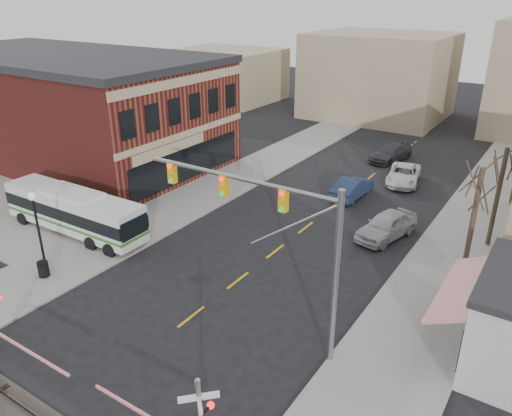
{
  "coord_description": "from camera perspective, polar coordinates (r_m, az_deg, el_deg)",
  "views": [
    {
      "loc": [
        13.83,
        -13.28,
        14.86
      ],
      "look_at": [
        -0.29,
        8.28,
        3.5
      ],
      "focal_mm": 35.0,
      "sensor_mm": 36.0,
      "label": 1
    }
  ],
  "objects": [
    {
      "name": "ground",
      "position": [
        24.26,
        -10.53,
        -14.47
      ],
      "size": [
        160.0,
        160.0,
        0.0
      ],
      "primitive_type": "plane",
      "color": "black",
      "rests_on": "ground"
    },
    {
      "name": "sidewalk_west",
      "position": [
        43.26,
        -1.71,
        3.76
      ],
      "size": [
        5.0,
        60.0,
        0.12
      ],
      "primitive_type": "cube",
      "color": "gray",
      "rests_on": "ground"
    },
    {
      "name": "sidewalk_east",
      "position": [
        36.68,
        23.49,
        -2.12
      ],
      "size": [
        5.0,
        60.0,
        0.12
      ],
      "primitive_type": "cube",
      "color": "gray",
      "rests_on": "ground"
    },
    {
      "name": "brick_building",
      "position": [
        51.23,
        -21.1,
        10.91
      ],
      "size": [
        30.4,
        15.4,
        9.6
      ],
      "color": "maroon",
      "rests_on": "ground"
    },
    {
      "name": "tree_east_a",
      "position": [
        27.92,
        23.36,
        -2.32
      ],
      "size": [
        0.28,
        0.28,
        6.75
      ],
      "color": "#382B21",
      "rests_on": "sidewalk_east"
    },
    {
      "name": "tree_east_b",
      "position": [
        33.5,
        25.84,
        1.06
      ],
      "size": [
        0.28,
        0.28,
        6.3
      ],
      "color": "#382B21",
      "rests_on": "sidewalk_east"
    },
    {
      "name": "transit_bus",
      "position": [
        34.56,
        -20.08,
        -0.29
      ],
      "size": [
        10.97,
        2.58,
        2.81
      ],
      "color": "silver",
      "rests_on": "ground"
    },
    {
      "name": "traffic_signal_mast",
      "position": [
        20.86,
        2.63,
        -2.21
      ],
      "size": [
        9.7,
        0.3,
        8.0
      ],
      "color": "gray",
      "rests_on": "ground"
    },
    {
      "name": "street_lamp",
      "position": [
        29.75,
        -23.86,
        -0.88
      ],
      "size": [
        0.44,
        0.44,
        4.74
      ],
      "color": "black",
      "rests_on": "sidewalk_west"
    },
    {
      "name": "trash_bin",
      "position": [
        30.34,
        -23.13,
        -6.42
      ],
      "size": [
        0.6,
        0.6,
        0.9
      ],
      "primitive_type": "cylinder",
      "color": "black",
      "rests_on": "sidewalk_west"
    },
    {
      "name": "car_a",
      "position": [
        33.3,
        14.69,
        -1.93
      ],
      "size": [
        3.13,
        5.31,
        1.69
      ],
      "primitive_type": "imported",
      "rotation": [
        0.0,
        0.0,
        -0.24
      ],
      "color": "#ABABAF",
      "rests_on": "ground"
    },
    {
      "name": "car_b",
      "position": [
        39.25,
        10.92,
        2.32
      ],
      "size": [
        1.82,
        4.81,
        1.57
      ],
      "primitive_type": "imported",
      "rotation": [
        0.0,
        0.0,
        3.11
      ],
      "color": "#1A2743",
      "rests_on": "ground"
    },
    {
      "name": "car_c",
      "position": [
        43.2,
        16.51,
        3.67
      ],
      "size": [
        3.35,
        5.58,
        1.45
      ],
      "primitive_type": "imported",
      "rotation": [
        0.0,
        0.0,
        0.19
      ],
      "color": "white",
      "rests_on": "ground"
    },
    {
      "name": "car_d",
      "position": [
        48.73,
        15.14,
        6.11
      ],
      "size": [
        3.3,
        5.48,
        1.49
      ],
      "primitive_type": "imported",
      "rotation": [
        0.0,
        0.0,
        -0.25
      ],
      "color": "#3D3D42",
      "rests_on": "ground"
    },
    {
      "name": "pedestrian_near",
      "position": [
        32.14,
        -16.22,
        -2.64
      ],
      "size": [
        0.63,
        0.79,
        1.9
      ],
      "primitive_type": "imported",
      "rotation": [
        0.0,
        0.0,
        1.84
      ],
      "color": "#5E504B",
      "rests_on": "sidewalk_west"
    },
    {
      "name": "pedestrian_far",
      "position": [
        34.97,
        -14.86,
        -0.51
      ],
      "size": [
        0.9,
        0.99,
        1.65
      ],
      "primitive_type": "imported",
      "rotation": [
        0.0,
        0.0,
        1.14
      ],
      "color": "#383761",
      "rests_on": "sidewalk_west"
    }
  ]
}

